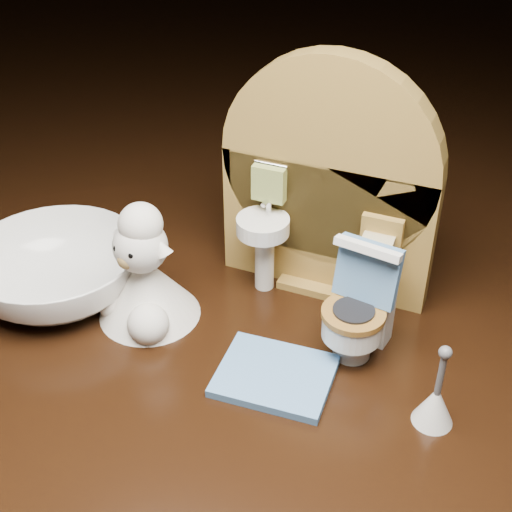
# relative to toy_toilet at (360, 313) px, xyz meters

# --- Properties ---
(backdrop_panel) EXTENTS (0.13, 0.05, 0.15)m
(backdrop_panel) POSITION_rel_toy_toilet_xyz_m (-0.04, 0.05, 0.04)
(backdrop_panel) COLOR olive
(backdrop_panel) RESTS_ON ground
(toy_toilet) EXTENTS (0.04, 0.05, 0.07)m
(toy_toilet) POSITION_rel_toy_toilet_xyz_m (0.00, 0.00, 0.00)
(toy_toilet) COLOR white
(toy_toilet) RESTS_ON ground
(bath_mat) EXTENTS (0.06, 0.05, 0.00)m
(bath_mat) POSITION_rel_toy_toilet_xyz_m (-0.03, -0.04, -0.02)
(bath_mat) COLOR #5685BB
(bath_mat) RESTS_ON ground
(toilet_brush) EXTENTS (0.02, 0.02, 0.05)m
(toilet_brush) POSITION_rel_toy_toilet_xyz_m (0.05, -0.04, -0.01)
(toilet_brush) COLOR white
(toilet_brush) RESTS_ON ground
(plush_lamb) EXTENTS (0.06, 0.06, 0.08)m
(plush_lamb) POSITION_rel_toy_toilet_xyz_m (-0.12, -0.02, 0.00)
(plush_lamb) COLOR white
(plush_lamb) RESTS_ON ground
(ceramic_bowl) EXTENTS (0.13, 0.13, 0.03)m
(ceramic_bowl) POSITION_rel_toy_toilet_xyz_m (-0.19, -0.02, -0.01)
(ceramic_bowl) COLOR white
(ceramic_bowl) RESTS_ON ground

